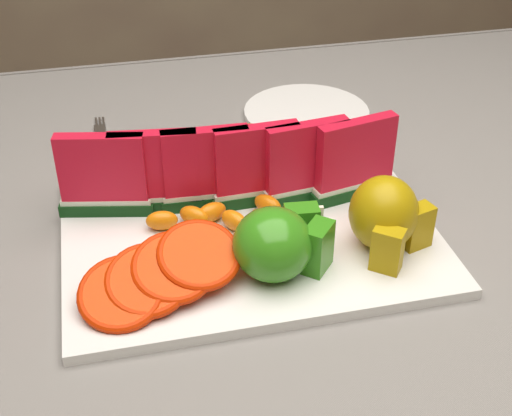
{
  "coord_description": "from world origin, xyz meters",
  "views": [
    {
      "loc": [
        -0.1,
        -0.63,
        1.23
      ],
      "look_at": [
        0.04,
        -0.03,
        0.81
      ],
      "focal_mm": 50.0,
      "sensor_mm": 36.0,
      "label": 1
    }
  ],
  "objects_px": {
    "side_plate": "(306,113)",
    "fork": "(103,152)",
    "apple_cluster": "(279,243)",
    "pear_cluster": "(386,216)",
    "platter": "(249,234)"
  },
  "relations": [
    {
      "from": "pear_cluster",
      "to": "side_plate",
      "type": "bearing_deg",
      "value": 87.58
    },
    {
      "from": "pear_cluster",
      "to": "apple_cluster",
      "type": "bearing_deg",
      "value": -173.44
    },
    {
      "from": "platter",
      "to": "side_plate",
      "type": "bearing_deg",
      "value": 61.74
    },
    {
      "from": "side_plate",
      "to": "fork",
      "type": "relative_size",
      "value": 1.17
    },
    {
      "from": "apple_cluster",
      "to": "pear_cluster",
      "type": "height_order",
      "value": "pear_cluster"
    },
    {
      "from": "apple_cluster",
      "to": "side_plate",
      "type": "bearing_deg",
      "value": 69.19
    },
    {
      "from": "platter",
      "to": "side_plate",
      "type": "distance_m",
      "value": 0.31
    },
    {
      "from": "platter",
      "to": "fork",
      "type": "xyz_separation_m",
      "value": [
        -0.15,
        0.23,
        -0.0
      ]
    },
    {
      "from": "apple_cluster",
      "to": "pear_cluster",
      "type": "bearing_deg",
      "value": 6.56
    },
    {
      "from": "fork",
      "to": "apple_cluster",
      "type": "bearing_deg",
      "value": -61.74
    },
    {
      "from": "side_plate",
      "to": "fork",
      "type": "distance_m",
      "value": 0.29
    },
    {
      "from": "apple_cluster",
      "to": "side_plate",
      "type": "relative_size",
      "value": 0.51
    },
    {
      "from": "apple_cluster",
      "to": "fork",
      "type": "bearing_deg",
      "value": 118.26
    },
    {
      "from": "platter",
      "to": "apple_cluster",
      "type": "relative_size",
      "value": 3.4
    },
    {
      "from": "apple_cluster",
      "to": "side_plate",
      "type": "distance_m",
      "value": 0.37
    }
  ]
}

